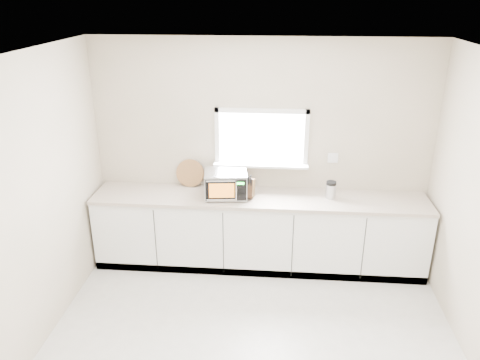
# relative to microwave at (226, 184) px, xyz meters

# --- Properties ---
(back_wall) EXTENTS (4.00, 0.17, 2.70)m
(back_wall) POSITION_rel_microwave_xyz_m (0.39, 0.34, 0.28)
(back_wall) COLOR beige
(back_wall) RESTS_ON ground
(cabinets) EXTENTS (3.92, 0.60, 0.88)m
(cabinets) POSITION_rel_microwave_xyz_m (0.39, 0.04, -0.64)
(cabinets) COLOR white
(cabinets) RESTS_ON ground
(countertop) EXTENTS (3.92, 0.64, 0.04)m
(countertop) POSITION_rel_microwave_xyz_m (0.39, 0.03, -0.18)
(countertop) COLOR #B9AE99
(countertop) RESTS_ON cabinets
(microwave) EXTENTS (0.52, 0.43, 0.31)m
(microwave) POSITION_rel_microwave_xyz_m (0.00, 0.00, 0.00)
(microwave) COLOR black
(microwave) RESTS_ON countertop
(knife_block) EXTENTS (0.12, 0.22, 0.30)m
(knife_block) POSITION_rel_microwave_xyz_m (0.28, -0.01, -0.03)
(knife_block) COLOR #3F2D16
(knife_block) RESTS_ON countertop
(cutting_board) EXTENTS (0.34, 0.08, 0.34)m
(cutting_board) POSITION_rel_microwave_xyz_m (-0.47, 0.28, 0.01)
(cutting_board) COLOR #AD7F43
(cutting_board) RESTS_ON countertop
(coffee_grinder) EXTENTS (0.12, 0.12, 0.21)m
(coffee_grinder) POSITION_rel_microwave_xyz_m (1.21, 0.07, -0.06)
(coffee_grinder) COLOR #B1B3B8
(coffee_grinder) RESTS_ON countertop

